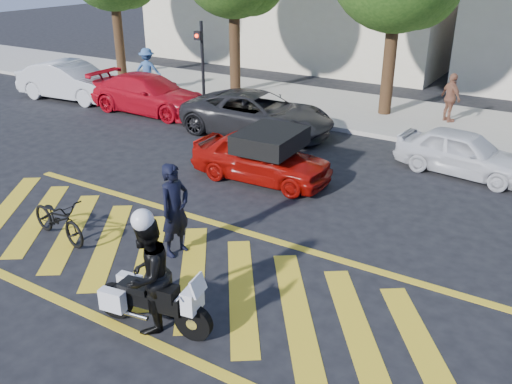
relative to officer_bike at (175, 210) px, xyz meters
The scene contains 15 objects.
ground 1.08m from the officer_bike, 62.88° to the right, with size 90.00×90.00×0.00m, color black.
sidewalk 11.57m from the officer_bike, 88.82° to the left, with size 60.00×5.00×0.15m, color #9E998E.
crosswalk 1.07m from the officer_bike, 66.77° to the right, with size 12.33×4.00×0.01m.
signal_pole 11.23m from the officer_bike, 124.03° to the left, with size 0.28×0.43×3.20m.
officer_bike is the anchor object (origin of this frame).
bicycle 2.65m from the officer_bike, 161.21° to the right, with size 0.61×1.76×0.93m, color black.
police_motorcycle 2.40m from the officer_bike, 60.59° to the right, with size 2.07×0.77×0.92m.
officer_moto 2.34m from the officer_bike, 60.83° to the right, with size 0.94×0.73×1.93m, color black.
red_convertible 4.17m from the officer_bike, 97.23° to the left, with size 1.50×3.74×1.27m, color #900B06.
parked_far_left 13.63m from the officer_bike, 147.21° to the left, with size 1.60×4.59×1.51m, color #A7AAAF.
parked_left 10.65m from the officer_bike, 134.58° to the left, with size 1.94×4.76×1.38m, color #B90B1A.
parked_mid_left 7.86m from the officer_bike, 109.61° to the left, with size 2.31×5.01×1.39m, color black.
parked_mid_right 8.30m from the officer_bike, 62.17° to the left, with size 1.43×3.55×1.21m, color silver.
pedestrian_left 13.42m from the officer_bike, 134.17° to the left, with size 1.15×0.66×1.77m, color #365B94.
pedestrian_right 11.94m from the officer_bike, 78.11° to the left, with size 0.97×0.41×1.66m, color brown.
Camera 1 is at (6.06, -6.76, 5.55)m, focal length 38.00 mm.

